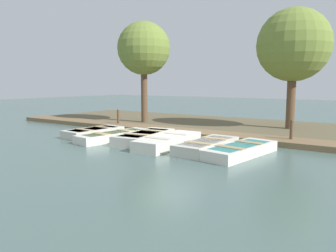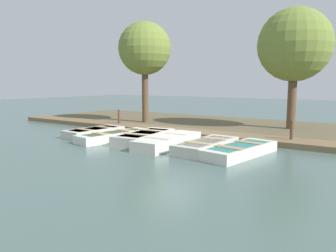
# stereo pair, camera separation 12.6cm
# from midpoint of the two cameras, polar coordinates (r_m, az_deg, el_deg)

# --- Properties ---
(ground_plane) EXTENTS (80.00, 80.00, 0.00)m
(ground_plane) POSITION_cam_midpoint_polar(r_m,az_deg,el_deg) (14.20, 0.01, -2.36)
(ground_plane) COLOR #4C6660
(shore_bank) EXTENTS (8.00, 24.00, 0.14)m
(shore_bank) POSITION_cam_midpoint_polar(r_m,az_deg,el_deg) (18.51, 8.65, 0.08)
(shore_bank) COLOR brown
(shore_bank) RESTS_ON ground_plane
(dock_walkway) EXTENTS (1.45, 23.41, 0.23)m
(dock_walkway) POSITION_cam_midpoint_polar(r_m,az_deg,el_deg) (15.45, 3.14, -1.15)
(dock_walkway) COLOR brown
(dock_walkway) RESTS_ON ground_plane
(rowboat_0) EXTENTS (2.87, 1.39, 0.38)m
(rowboat_0) POSITION_cam_midpoint_polar(r_m,az_deg,el_deg) (15.48, -13.03, -1.04)
(rowboat_0) COLOR beige
(rowboat_0) RESTS_ON ground_plane
(rowboat_1) EXTENTS (3.53, 1.47, 0.37)m
(rowboat_1) POSITION_cam_midpoint_polar(r_m,az_deg,el_deg) (14.23, -9.65, -1.71)
(rowboat_1) COLOR silver
(rowboat_1) RESTS_ON ground_plane
(rowboat_2) EXTENTS (3.28, 1.57, 0.42)m
(rowboat_2) POSITION_cam_midpoint_polar(r_m,az_deg,el_deg) (13.63, -4.34, -1.91)
(rowboat_2) COLOR beige
(rowboat_2) RESTS_ON ground_plane
(rowboat_3) EXTENTS (3.38, 1.20, 0.44)m
(rowboat_3) POSITION_cam_midpoint_polar(r_m,az_deg,el_deg) (12.57, -0.21, -2.65)
(rowboat_3) COLOR silver
(rowboat_3) RESTS_ON ground_plane
(rowboat_4) EXTENTS (3.05, 1.24, 0.40)m
(rowboat_4) POSITION_cam_midpoint_polar(r_m,az_deg,el_deg) (11.83, 6.50, -3.42)
(rowboat_4) COLOR beige
(rowboat_4) RESTS_ON ground_plane
(rowboat_5) EXTENTS (3.37, 1.64, 0.38)m
(rowboat_5) POSITION_cam_midpoint_polar(r_m,az_deg,el_deg) (11.33, 12.15, -4.09)
(rowboat_5) COLOR silver
(rowboat_5) RESTS_ON ground_plane
(mooring_post_near) EXTENTS (0.13, 0.13, 1.01)m
(mooring_post_near) POSITION_cam_midpoint_polar(r_m,az_deg,el_deg) (18.18, -8.85, 1.34)
(mooring_post_near) COLOR brown
(mooring_post_near) RESTS_ON ground_plane
(mooring_post_far) EXTENTS (0.13, 0.13, 1.01)m
(mooring_post_far) POSITION_cam_midpoint_polar(r_m,az_deg,el_deg) (13.78, 20.44, -1.00)
(mooring_post_far) COLOR brown
(mooring_post_far) RESTS_ON ground_plane
(park_tree_far_left) EXTENTS (3.03, 3.03, 5.93)m
(park_tree_far_left) POSITION_cam_midpoint_polar(r_m,az_deg,el_deg) (19.33, -4.43, 13.21)
(park_tree_far_left) COLOR brown
(park_tree_far_left) RESTS_ON ground_plane
(park_tree_left) EXTENTS (3.58, 3.58, 6.08)m
(park_tree_left) POSITION_cam_midpoint_polar(r_m,az_deg,el_deg) (17.61, 20.83, 12.96)
(park_tree_left) COLOR brown
(park_tree_left) RESTS_ON ground_plane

